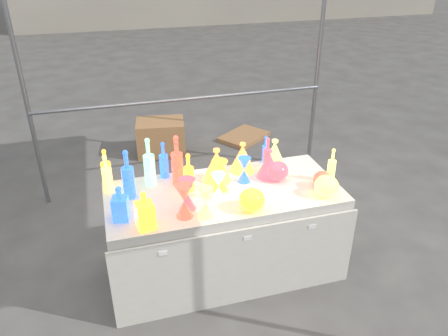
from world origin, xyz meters
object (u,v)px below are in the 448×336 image
object	(u,v)px
cardboard_box_closed	(161,137)
display_table	(224,231)
bottle_0	(106,167)
lampshade_0	(217,165)
decanter_0	(145,210)
hourglass_0	(184,201)
globe_0	(252,201)

from	to	relation	value
cardboard_box_closed	display_table	bearing A→B (deg)	-77.81
bottle_0	lampshade_0	world-z (taller)	bottle_0
display_table	cardboard_box_closed	world-z (taller)	display_table
decanter_0	bottle_0	bearing A→B (deg)	99.08
display_table	hourglass_0	size ratio (longest dim) A/B	7.44
cardboard_box_closed	lampshade_0	distance (m)	2.28
cardboard_box_closed	hourglass_0	xyz separation A→B (m)	(-0.20, -2.60, 0.66)
hourglass_0	lampshade_0	xyz separation A→B (m)	(0.35, 0.43, 0.01)
display_table	hourglass_0	xyz separation A→B (m)	(-0.36, -0.24, 0.50)
display_table	globe_0	xyz separation A→B (m)	(0.12, -0.30, 0.45)
display_table	decanter_0	world-z (taller)	decanter_0
decanter_0	hourglass_0	world-z (taller)	decanter_0
display_table	bottle_0	xyz separation A→B (m)	(-0.85, 0.36, 0.53)
bottle_0	hourglass_0	bearing A→B (deg)	-50.58
cardboard_box_closed	decanter_0	world-z (taller)	decanter_0
display_table	lampshade_0	bearing A→B (deg)	92.47
display_table	lampshade_0	world-z (taller)	lampshade_0
display_table	cardboard_box_closed	bearing A→B (deg)	93.90
display_table	hourglass_0	world-z (taller)	hourglass_0
globe_0	lampshade_0	distance (m)	0.51
hourglass_0	lampshade_0	size ratio (longest dim) A/B	0.90
bottle_0	hourglass_0	world-z (taller)	bottle_0
cardboard_box_closed	globe_0	size ratio (longest dim) A/B	3.21
globe_0	hourglass_0	bearing A→B (deg)	173.43
bottle_0	globe_0	size ratio (longest dim) A/B	1.65
decanter_0	hourglass_0	distance (m)	0.28
cardboard_box_closed	hourglass_0	bearing A→B (deg)	-86.00
hourglass_0	decanter_0	bearing A→B (deg)	-167.48
bottle_0	lampshade_0	xyz separation A→B (m)	(0.84, -0.17, -0.02)
decanter_0	display_table	bearing A→B (deg)	16.52
cardboard_box_closed	bottle_0	distance (m)	2.23
display_table	hourglass_0	distance (m)	0.66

